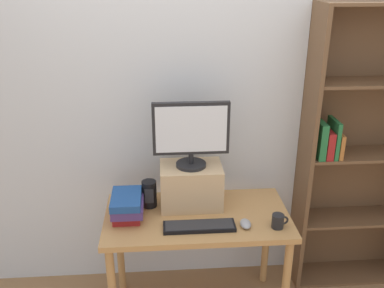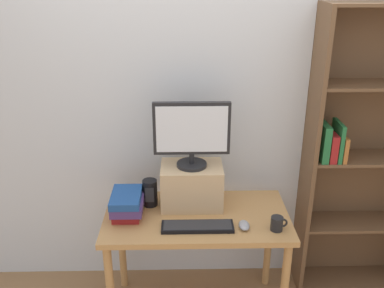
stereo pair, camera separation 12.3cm
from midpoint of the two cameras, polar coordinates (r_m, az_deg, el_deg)
back_wall at (r=2.89m, az=1.60°, el=4.68°), size 7.00×0.08×2.60m
desk at (r=2.76m, az=1.92°, el=-11.21°), size 1.15×0.61×0.75m
bookshelf_unit at (r=3.13m, az=23.13°, el=-1.43°), size 0.85×0.28×2.00m
riser_box at (r=2.75m, az=1.25°, el=-5.53°), size 0.39×0.27×0.27m
computer_monitor at (r=2.60m, az=1.32°, el=1.51°), size 0.47×0.19×0.42m
keyboard at (r=2.57m, az=2.03°, el=-10.95°), size 0.43×0.12×0.02m
computer_mouse at (r=2.60m, az=8.34°, el=-10.69°), size 0.06×0.10×0.04m
book_stack at (r=2.67m, az=-7.36°, el=-7.98°), size 0.19×0.27×0.15m
coffee_mug at (r=2.60m, az=12.65°, el=-10.33°), size 0.10×0.07×0.09m
desk_speaker at (r=2.77m, az=-4.35°, el=-6.51°), size 0.09×0.10×0.18m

